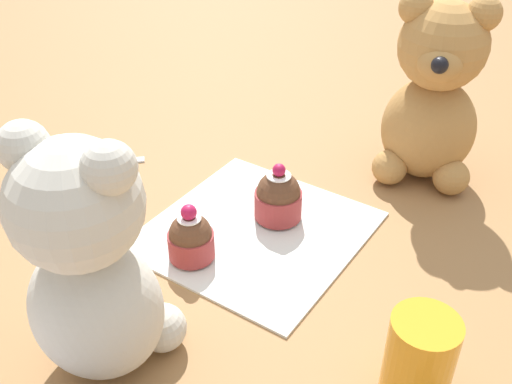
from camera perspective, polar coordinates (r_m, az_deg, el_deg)
ground_plane at (r=0.68m, az=-0.00°, el=-3.86°), size 4.00×4.00×0.00m
knitted_placemat at (r=0.68m, az=-0.00°, el=-3.66°), size 0.22×0.23×0.01m
teddy_bear_cream at (r=0.49m, az=-15.46°, el=-6.63°), size 0.13×0.13×0.23m
teddy_bear_tan at (r=0.76m, az=16.59°, el=8.79°), size 0.14×0.13×0.23m
cupcake_near_cream_bear at (r=0.63m, az=-6.23°, el=-4.37°), size 0.05×0.05×0.07m
cupcake_near_tan_bear at (r=0.69m, az=2.14°, el=-0.50°), size 0.05×0.05×0.07m
juice_glass at (r=0.51m, az=15.25°, el=-15.24°), size 0.06×0.06×0.09m
teaspoon at (r=0.83m, az=-14.25°, el=2.79°), size 0.09×0.08×0.01m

